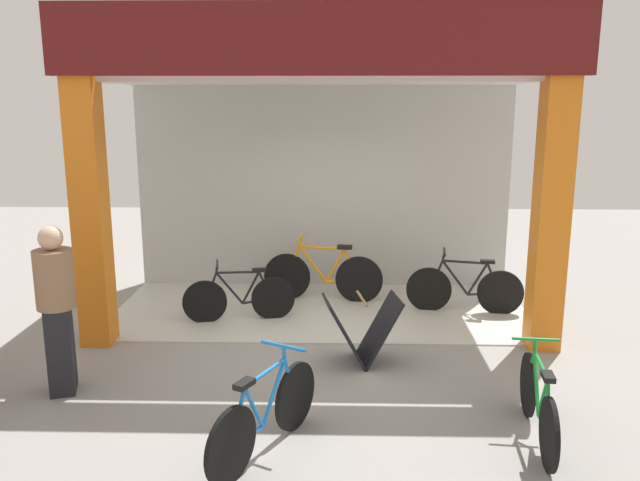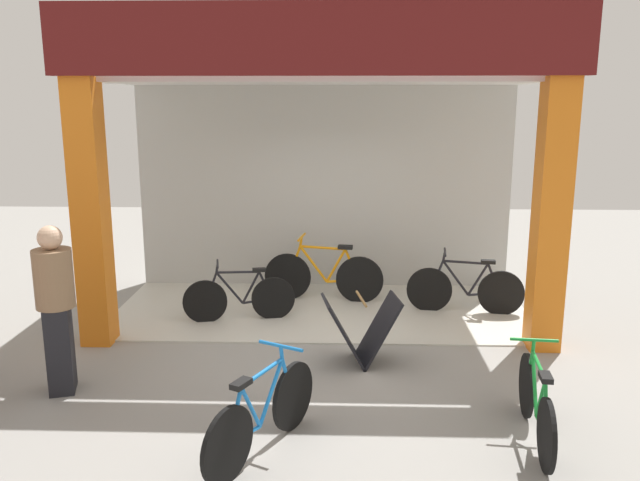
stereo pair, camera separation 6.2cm
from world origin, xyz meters
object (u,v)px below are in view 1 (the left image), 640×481
(bicycle_inside_0, at_px, (323,276))
(sandwich_board_sign, at_px, (362,330))
(bicycle_inside_1, at_px, (465,289))
(bicycle_parked_1, at_px, (538,404))
(bicycle_inside_2, at_px, (240,298))
(pedestrian_1, at_px, (57,306))
(bicycle_parked_0, at_px, (265,415))

(bicycle_inside_0, distance_m, sandwich_board_sign, 2.29)
(bicycle_inside_1, relative_size, sandwich_board_sign, 1.73)
(bicycle_inside_1, bearing_deg, bicycle_parked_1, -90.25)
(bicycle_inside_0, height_order, bicycle_inside_2, bicycle_inside_0)
(bicycle_inside_1, height_order, sandwich_board_sign, bicycle_inside_1)
(bicycle_inside_0, xyz_separation_m, pedestrian_1, (-2.59, -3.03, 0.52))
(bicycle_inside_1, xyz_separation_m, bicycle_parked_1, (-0.02, -3.40, -0.02))
(bicycle_inside_2, xyz_separation_m, pedestrian_1, (-1.50, -2.12, 0.58))
(bicycle_inside_1, xyz_separation_m, sandwich_board_sign, (-1.49, -1.74, 0.03))
(bicycle_inside_1, xyz_separation_m, bicycle_inside_2, (-3.06, -0.42, -0.02))
(bicycle_inside_1, relative_size, bicycle_inside_2, 1.08)
(bicycle_inside_1, height_order, pedestrian_1, pedestrian_1)
(bicycle_inside_1, distance_m, pedestrian_1, 5.25)
(bicycle_inside_0, bearing_deg, bicycle_parked_0, -95.44)
(bicycle_inside_0, distance_m, pedestrian_1, 4.02)
(bicycle_inside_2, height_order, bicycle_parked_0, bicycle_parked_0)
(bicycle_inside_1, bearing_deg, pedestrian_1, -150.83)
(bicycle_inside_0, height_order, sandwich_board_sign, bicycle_inside_0)
(bicycle_inside_0, xyz_separation_m, sandwich_board_sign, (0.48, -2.24, -0.00))
(bicycle_parked_0, distance_m, pedestrian_1, 2.54)
(bicycle_parked_1, relative_size, pedestrian_1, 0.88)
(bicycle_inside_2, bearing_deg, sandwich_board_sign, -40.17)
(bicycle_inside_0, height_order, bicycle_parked_0, bicycle_inside_0)
(bicycle_parked_1, distance_m, pedestrian_1, 4.66)
(bicycle_parked_0, xyz_separation_m, pedestrian_1, (-2.19, 1.15, 0.56))
(bicycle_inside_0, relative_size, pedestrian_1, 1.01)
(bicycle_inside_2, relative_size, bicycle_parked_1, 0.96)
(bicycle_inside_1, bearing_deg, bicycle_parked_0, -122.63)
(pedestrian_1, bearing_deg, bicycle_inside_1, 29.17)
(bicycle_inside_2, relative_size, bicycle_parked_0, 1.02)
(bicycle_parked_0, bearing_deg, bicycle_inside_2, 102.00)
(bicycle_inside_1, distance_m, bicycle_parked_0, 4.38)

